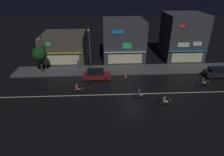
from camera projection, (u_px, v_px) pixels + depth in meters
The scene contains 17 objects.
ground_plane at pixel (133, 94), 27.25m from camera, with size 140.00×140.00×0.00m, color black.
lane_divider_stripe at pixel (133, 94), 27.24m from camera, with size 37.09×0.16×0.01m, color beige.
sidewalk_far at pixel (126, 70), 34.57m from camera, with size 39.05×4.27×0.14m, color #424447.
storefront_left_block at pixel (182, 36), 38.33m from camera, with size 7.28×7.48×8.81m.
storefront_center_block at pixel (123, 40), 38.24m from camera, with size 7.87×7.92×7.72m.
storefront_right_block at pixel (64, 47), 38.58m from camera, with size 8.16×8.54×5.09m.
streetlamp_west at pixel (43, 50), 32.41m from camera, with size 0.44×1.64×6.16m.
streetlamp_mid at pixel (90, 47), 31.98m from camera, with size 0.44×1.64×7.50m.
pedestrian_on_sidewalk at pixel (78, 65), 34.26m from camera, with size 0.34×0.34×1.79m.
street_tree at pixel (39, 54), 31.94m from camera, with size 2.44×2.44×4.53m.
parked_car_near_kerb at pixel (218, 72), 31.67m from camera, with size 4.30×1.98×1.67m.
parked_car_trailing at pixel (97, 75), 30.88m from camera, with size 4.30×1.98×1.67m.
motorcycle_lead at pixel (78, 89), 27.25m from camera, with size 1.90×0.60×1.52m.
motorcycle_following at pixel (203, 82), 29.01m from camera, with size 1.90×0.60×1.52m.
motorcycle_opposite_lane at pixel (165, 101), 24.46m from camera, with size 1.90×0.60×1.52m.
motorcycle_trailing_far at pixel (140, 94), 25.95m from camera, with size 1.90×0.60×1.52m.
traffic_cone at pixel (126, 76), 31.91m from camera, with size 0.36×0.36×0.55m, color orange.
Camera 1 is at (-4.10, -23.16, 14.24)m, focal length 31.12 mm.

